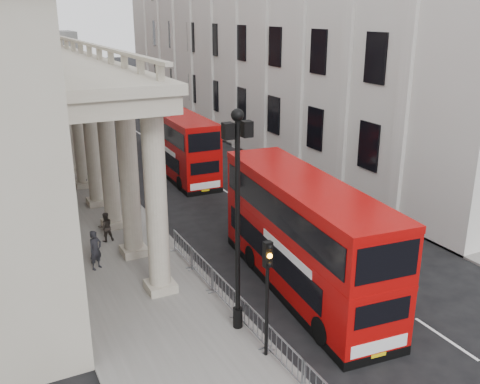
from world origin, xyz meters
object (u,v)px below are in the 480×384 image
(pedestrian_b, at_px, (105,227))
(pedestrian_c, at_px, (92,176))
(lamp_post_north, at_px, (71,92))
(pedestrian_a, at_px, (96,250))
(bus_far, at_px, (179,143))
(lamp_post_south, at_px, (238,209))
(lamp_post_mid, at_px, (119,126))
(traffic_light, at_px, (268,278))
(bus_near, at_px, (304,234))

(pedestrian_b, relative_size, pedestrian_c, 0.97)
(lamp_post_north, distance_m, pedestrian_a, 25.29)
(bus_far, xyz_separation_m, pedestrian_b, (-7.81, -9.97, -1.46))
(lamp_post_south, bearing_deg, pedestrian_b, 104.00)
(lamp_post_mid, distance_m, pedestrian_c, 5.48)
(lamp_post_north, bearing_deg, pedestrian_c, -95.70)
(lamp_post_mid, bearing_deg, bus_far, 38.44)
(traffic_light, bearing_deg, pedestrian_c, 93.56)
(bus_far, xyz_separation_m, pedestrian_c, (-6.51, -0.63, -1.44))
(lamp_post_mid, bearing_deg, pedestrian_c, 109.28)
(lamp_post_mid, xyz_separation_m, lamp_post_north, (0.00, 16.00, 0.00))
(pedestrian_b, bearing_deg, pedestrian_c, -101.49)
(traffic_light, height_order, bus_near, bus_near)
(traffic_light, relative_size, pedestrian_c, 2.65)
(lamp_post_south, relative_size, traffic_light, 1.93)
(lamp_post_mid, distance_m, pedestrian_a, 10.22)
(pedestrian_a, xyz_separation_m, pedestrian_c, (2.44, 12.28, -0.13))
(bus_far, distance_m, pedestrian_c, 6.69)
(lamp_post_north, height_order, bus_far, lamp_post_north)
(bus_near, bearing_deg, pedestrian_c, 111.63)
(bus_near, bearing_deg, traffic_light, -130.94)
(lamp_post_south, height_order, bus_far, lamp_post_south)
(lamp_post_mid, bearing_deg, pedestrian_a, -112.88)
(lamp_post_south, relative_size, lamp_post_north, 1.00)
(lamp_post_mid, distance_m, bus_far, 7.18)
(pedestrian_b, bearing_deg, lamp_post_mid, -117.25)
(lamp_post_south, bearing_deg, pedestrian_c, 93.64)
(lamp_post_mid, height_order, lamp_post_north, same)
(lamp_post_north, relative_size, pedestrian_b, 5.28)
(lamp_post_mid, distance_m, bus_near, 15.11)
(pedestrian_b, bearing_deg, lamp_post_south, 100.44)
(pedestrian_c, bearing_deg, pedestrian_b, -80.82)
(lamp_post_mid, xyz_separation_m, pedestrian_a, (-3.68, -8.73, -3.85))
(bus_near, bearing_deg, lamp_post_south, -152.18)
(bus_far, relative_size, pedestrian_a, 5.63)
(bus_far, distance_m, pedestrian_a, 15.76)
(bus_near, height_order, pedestrian_b, bus_near)
(lamp_post_south, bearing_deg, bus_far, 75.38)
(traffic_light, bearing_deg, bus_far, 76.90)
(lamp_post_north, bearing_deg, lamp_post_south, -90.00)
(lamp_post_north, height_order, pedestrian_c, lamp_post_north)
(pedestrian_b, bearing_deg, pedestrian_a, 65.20)
(traffic_light, height_order, bus_far, bus_far)
(traffic_light, xyz_separation_m, pedestrian_c, (-1.34, 21.57, -2.18))
(lamp_post_south, bearing_deg, bus_near, 22.23)
(bus_far, xyz_separation_m, pedestrian_a, (-8.95, -12.90, -1.31))
(pedestrian_c, bearing_deg, bus_far, 22.62)
(bus_far, relative_size, pedestrian_b, 6.71)
(lamp_post_mid, distance_m, pedestrian_b, 7.49)
(traffic_light, distance_m, pedestrian_a, 10.24)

